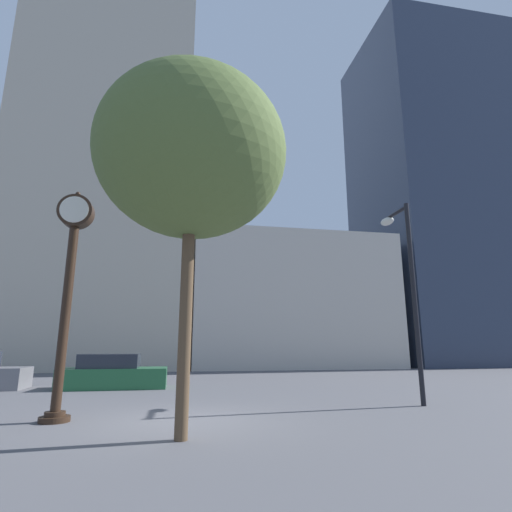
% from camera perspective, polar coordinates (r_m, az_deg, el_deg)
% --- Properties ---
extents(ground_plane, '(200.00, 200.00, 0.00)m').
position_cam_1_polar(ground_plane, '(9.61, -11.08, -22.22)').
color(ground_plane, '#515156').
extents(building_tall_tower, '(13.03, 12.00, 40.67)m').
position_cam_1_polar(building_tall_tower, '(38.88, -19.45, 16.80)').
color(building_tall_tower, '#BCB29E').
rests_on(building_tall_tower, ground_plane).
extents(building_storefront_row, '(15.76, 12.00, 10.23)m').
position_cam_1_polar(building_storefront_row, '(34.76, 4.00, -6.97)').
color(building_storefront_row, beige).
rests_on(building_storefront_row, ground_plane).
extents(building_glass_modern, '(13.05, 12.00, 32.81)m').
position_cam_1_polar(building_glass_modern, '(43.91, 24.03, 8.06)').
color(building_glass_modern, '#2D384C').
rests_on(building_glass_modern, ground_plane).
extents(street_clock, '(0.81, 0.65, 5.34)m').
position_cam_1_polar(street_clock, '(10.39, -25.10, -2.58)').
color(street_clock, black).
rests_on(street_clock, ground_plane).
extents(car_green, '(4.05, 1.89, 1.32)m').
position_cam_1_polar(car_green, '(17.43, -19.71, -15.54)').
color(car_green, '#236038').
rests_on(car_green, ground_plane).
extents(street_lamp_right, '(0.36, 1.57, 5.93)m').
position_cam_1_polar(street_lamp_right, '(13.13, 20.44, -1.57)').
color(street_lamp_right, black).
rests_on(street_lamp_right, ground_plane).
extents(bare_tree, '(3.88, 3.88, 7.23)m').
position_cam_1_polar(bare_tree, '(8.56, -9.16, 14.13)').
color(bare_tree, brown).
rests_on(bare_tree, ground_plane).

